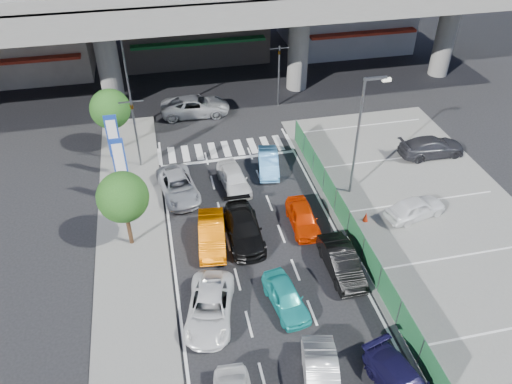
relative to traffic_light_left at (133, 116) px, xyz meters
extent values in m
plane|color=black|center=(6.20, -12.00, -3.94)|extent=(120.00, 120.00, 0.00)
cube|color=slate|center=(17.20, -10.00, -3.91)|extent=(12.00, 28.00, 0.06)
cube|color=slate|center=(-0.80, -8.00, -3.88)|extent=(4.00, 30.00, 0.12)
cylinder|color=slate|center=(-1.80, 10.00, 0.06)|extent=(1.80, 1.80, 8.00)
cylinder|color=slate|center=(14.20, 10.00, 0.06)|extent=(1.80, 1.80, 8.00)
cylinder|color=slate|center=(28.20, 10.00, 0.06)|extent=(1.80, 1.80, 8.00)
cube|color=maroon|center=(-9.80, 14.90, -1.14)|extent=(10.80, 1.60, 0.25)
cube|color=black|center=(-9.80, 14.98, 3.21)|extent=(9.60, 0.10, 5.85)
cube|color=#136329|center=(6.20, 15.90, -1.14)|extent=(12.60, 1.60, 0.25)
cube|color=maroon|center=(22.20, 14.90, -1.14)|extent=(10.80, 1.60, 0.25)
cylinder|color=#595B60|center=(0.00, 0.00, -1.34)|extent=(0.14, 0.14, 5.20)
cube|color=#595B60|center=(0.00, 0.00, 1.06)|extent=(1.60, 0.08, 0.08)
imported|color=black|center=(0.00, 0.00, 0.76)|extent=(0.26, 1.24, 0.50)
cylinder|color=#595B60|center=(11.70, 7.00, -1.34)|extent=(0.14, 0.14, 5.20)
cube|color=#595B60|center=(11.70, 7.00, 1.06)|extent=(1.60, 0.08, 0.08)
imported|color=black|center=(11.70, 7.00, 0.76)|extent=(0.26, 1.24, 0.50)
cylinder|color=#595B60|center=(13.20, -6.00, 0.06)|extent=(0.16, 0.16, 8.00)
cube|color=#595B60|center=(13.80, -6.00, 3.96)|extent=(1.40, 0.15, 0.15)
cube|color=silver|center=(14.50, -6.00, 3.81)|extent=(0.50, 0.22, 0.18)
cylinder|color=#595B60|center=(-0.30, 6.00, 0.06)|extent=(0.16, 0.16, 8.00)
cube|color=#595B60|center=(0.30, 6.00, 3.96)|extent=(1.40, 0.15, 0.15)
cube|color=silver|center=(1.00, 6.00, 3.81)|extent=(0.50, 0.22, 0.18)
cylinder|color=#595B60|center=(-1.00, -4.00, -2.84)|extent=(0.10, 0.10, 2.20)
cube|color=navy|center=(-1.00, -4.00, -0.74)|extent=(0.80, 0.12, 3.00)
cube|color=white|center=(-1.00, -4.07, -0.74)|extent=(0.60, 0.02, 2.40)
cylinder|color=#595B60|center=(-1.40, -1.00, -2.84)|extent=(0.10, 0.10, 2.20)
cube|color=navy|center=(-1.40, -1.00, -0.74)|extent=(0.80, 0.12, 3.00)
cube|color=white|center=(-1.40, -1.07, -0.74)|extent=(0.60, 0.02, 2.40)
cylinder|color=#382314|center=(-0.80, -8.00, -2.74)|extent=(0.24, 0.24, 2.40)
sphere|color=#184313|center=(-0.80, -8.00, -0.54)|extent=(2.80, 2.80, 2.80)
cylinder|color=#382314|center=(-1.60, 2.50, -2.74)|extent=(0.24, 0.24, 2.40)
sphere|color=#184313|center=(-1.60, 2.50, -0.54)|extent=(2.80, 2.80, 2.80)
imported|color=silver|center=(6.92, -18.93, -3.27)|extent=(2.21, 4.25, 1.33)
imported|color=white|center=(2.85, -14.14, -3.29)|extent=(3.17, 5.00, 1.29)
imported|color=#20A8A5|center=(6.63, -14.26, -3.32)|extent=(1.98, 3.81, 1.24)
imported|color=black|center=(10.14, -12.61, -3.25)|extent=(1.49, 4.20, 1.38)
imported|color=#EC6600|center=(3.71, -8.93, -3.25)|extent=(1.92, 4.33, 1.38)
imported|color=black|center=(5.59, -8.85, -3.25)|extent=(1.97, 4.77, 1.38)
imported|color=red|center=(9.21, -8.57, -3.29)|extent=(1.64, 3.81, 1.28)
imported|color=silver|center=(2.29, -3.84, -3.29)|extent=(2.77, 4.91, 1.30)
imported|color=silver|center=(5.93, -3.78, -3.26)|extent=(2.02, 4.14, 1.36)
imported|color=#5099D9|center=(8.62, -2.33, -3.32)|extent=(1.96, 3.94, 1.24)
imported|color=#A8AAAF|center=(4.67, 6.80, -3.16)|extent=(5.67, 2.81, 1.54)
imported|color=white|center=(16.11, -9.22, -3.22)|extent=(4.12, 2.39, 1.32)
imported|color=#2D2D33|center=(20.47, -3.09, -3.18)|extent=(4.77, 1.94, 1.38)
cone|color=red|center=(13.05, -9.00, -3.56)|extent=(0.42, 0.42, 0.63)
camera|label=1|loc=(1.62, -30.15, 15.66)|focal=35.00mm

